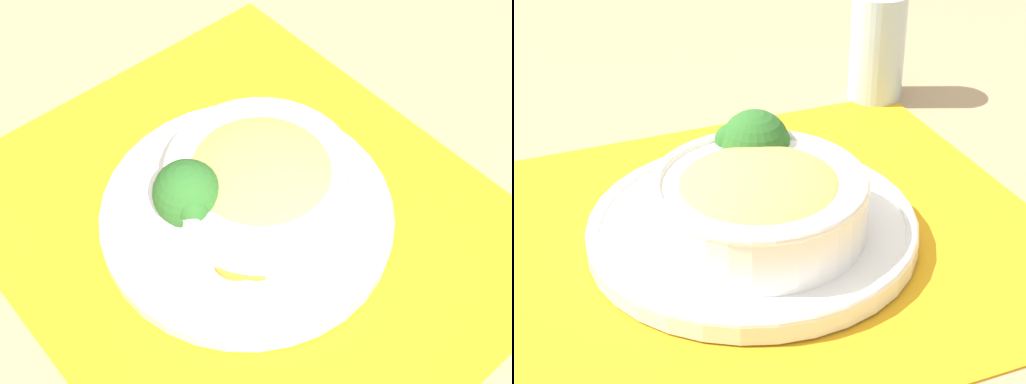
% 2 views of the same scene
% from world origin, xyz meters
% --- Properties ---
extents(ground_plane, '(4.00, 4.00, 0.00)m').
position_xyz_m(ground_plane, '(0.00, 0.00, 0.00)').
color(ground_plane, tan).
extents(placemat, '(0.53, 0.47, 0.00)m').
position_xyz_m(placemat, '(0.00, 0.00, 0.00)').
color(placemat, orange).
rests_on(placemat, ground_plane).
extents(plate, '(0.28, 0.28, 0.02)m').
position_xyz_m(plate, '(0.00, 0.00, 0.02)').
color(plate, white).
rests_on(plate, placemat).
extents(bowl, '(0.18, 0.18, 0.06)m').
position_xyz_m(bowl, '(0.00, -0.02, 0.05)').
color(bowl, white).
rests_on(bowl, plate).
extents(broccoli_floret, '(0.06, 0.06, 0.08)m').
position_xyz_m(broccoli_floret, '(0.02, 0.05, 0.06)').
color(broccoli_floret, '#84AD5B').
rests_on(broccoli_floret, plate).
extents(carrot_slice_near, '(0.05, 0.05, 0.01)m').
position_xyz_m(carrot_slice_near, '(-0.04, 0.04, 0.02)').
color(carrot_slice_near, orange).
rests_on(carrot_slice_near, plate).
extents(carrot_slice_middle, '(0.05, 0.05, 0.01)m').
position_xyz_m(carrot_slice_middle, '(-0.05, 0.03, 0.02)').
color(carrot_slice_middle, orange).
rests_on(carrot_slice_middle, plate).
extents(carrot_slice_far, '(0.05, 0.05, 0.01)m').
position_xyz_m(carrot_slice_far, '(-0.06, 0.01, 0.02)').
color(carrot_slice_far, orange).
rests_on(carrot_slice_far, plate).
extents(carrot_slice_extra, '(0.05, 0.05, 0.01)m').
position_xyz_m(carrot_slice_extra, '(-0.06, -0.01, 0.02)').
color(carrot_slice_extra, orange).
rests_on(carrot_slice_extra, plate).
extents(water_glass, '(0.06, 0.06, 0.12)m').
position_xyz_m(water_glass, '(0.23, 0.24, 0.06)').
color(water_glass, silver).
rests_on(water_glass, ground_plane).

